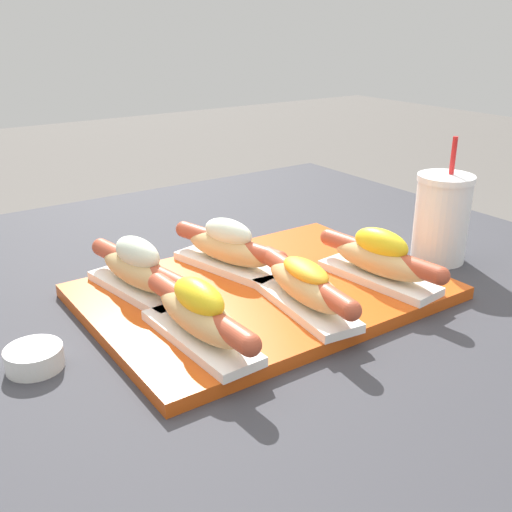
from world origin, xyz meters
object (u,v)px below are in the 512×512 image
object	(u,v)px
hot_dog_3	(138,269)
sauce_bowl	(34,357)
drink_cup	(441,218)
serving_tray	(264,292)
hot_dog_0	(199,315)
hot_dog_2	(380,259)
hot_dog_4	(228,247)
hot_dog_1	(305,286)

from	to	relation	value
hot_dog_3	sauce_bowl	size ratio (longest dim) A/B	3.36
drink_cup	sauce_bowl	bearing A→B (deg)	176.10
serving_tray	hot_dog_3	size ratio (longest dim) A/B	2.21
serving_tray	hot_dog_3	world-z (taller)	hot_dog_3
hot_dog_0	sauce_bowl	bearing A→B (deg)	154.03
hot_dog_3	drink_cup	xyz separation A→B (m)	(0.48, -0.13, 0.02)
hot_dog_0	hot_dog_3	distance (m)	0.17
hot_dog_2	hot_dog_4	distance (m)	0.23
hot_dog_4	sauce_bowl	size ratio (longest dim) A/B	3.30
hot_dog_1	sauce_bowl	size ratio (longest dim) A/B	3.38
hot_dog_2	sauce_bowl	bearing A→B (deg)	170.49
serving_tray	hot_dog_3	distance (m)	0.18
hot_dog_4	drink_cup	size ratio (longest dim) A/B	1.07
serving_tray	hot_dog_1	distance (m)	0.10
hot_dog_0	hot_dog_3	xyz separation A→B (m)	(-0.00, 0.17, 0.00)
hot_dog_2	sauce_bowl	world-z (taller)	hot_dog_2
hot_dog_3	drink_cup	world-z (taller)	drink_cup
hot_dog_2	drink_cup	distance (m)	0.18
hot_dog_2	drink_cup	xyz separation A→B (m)	(0.18, 0.04, 0.02)
hot_dog_2	hot_dog_3	size ratio (longest dim) A/B	1.01
hot_dog_4	drink_cup	world-z (taller)	drink_cup
hot_dog_0	hot_dog_4	distance (m)	0.22
serving_tray	hot_dog_0	size ratio (longest dim) A/B	2.19
sauce_bowl	drink_cup	bearing A→B (deg)	-3.90
sauce_bowl	drink_cup	size ratio (longest dim) A/B	0.32
serving_tray	drink_cup	distance (m)	0.33
hot_dog_1	hot_dog_2	distance (m)	0.14
hot_dog_1	hot_dog_3	size ratio (longest dim) A/B	1.01
hot_dog_3	sauce_bowl	distance (m)	0.19
drink_cup	hot_dog_2	bearing A→B (deg)	-168.65
hot_dog_1	drink_cup	bearing A→B (deg)	7.50
sauce_bowl	drink_cup	xyz separation A→B (m)	(0.65, -0.04, 0.06)
hot_dog_4	hot_dog_0	bearing A→B (deg)	-130.97
hot_dog_2	hot_dog_4	bearing A→B (deg)	133.26
hot_dog_0	hot_dog_1	size ratio (longest dim) A/B	1.00
serving_tray	hot_dog_1	bearing A→B (deg)	-87.77
sauce_bowl	drink_cup	world-z (taller)	drink_cup
hot_dog_3	sauce_bowl	bearing A→B (deg)	-154.08
hot_dog_0	hot_dog_2	distance (m)	0.30
hot_dog_3	hot_dog_1	bearing A→B (deg)	-46.74
serving_tray	hot_dog_4	distance (m)	0.09
sauce_bowl	hot_dog_3	bearing A→B (deg)	25.92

